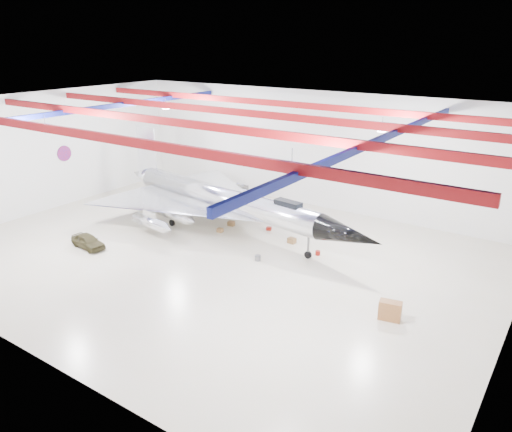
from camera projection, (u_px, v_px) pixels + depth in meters
The scene contains 15 objects.
floor at pixel (214, 256), 37.54m from camera, with size 40.00×40.00×0.00m, color beige.
wall_back at pixel (312, 149), 47.35m from camera, with size 40.00×40.00×0.00m, color silver.
wall_left at pixel (45, 152), 46.29m from camera, with size 30.00×30.00×0.00m, color silver.
ceiling at pixel (210, 108), 33.83m from camera, with size 40.00×40.00×0.00m, color #0A0F38.
ceiling_structure at pixel (210, 118), 34.05m from camera, with size 39.50×29.50×1.08m.
wall_roundel at pixel (64, 153), 47.98m from camera, with size 1.50×1.50×0.10m, color #B21414.
jet_aircraft at pixel (223, 202), 42.02m from camera, with size 27.76×17.87×7.58m.
jeep at pixel (88, 241), 38.86m from camera, with size 1.31×3.26×1.11m, color #3B351D.
desk at pixel (390, 311), 28.92m from camera, with size 1.28×0.64×1.17m, color brown.
crate_ply at pixel (220, 230), 42.13m from camera, with size 0.48×0.38×0.34m, color olive.
toolbox_red at pixel (269, 229), 42.56m from camera, with size 0.41×0.33×0.29m, color maroon.
engine_drum at pixel (258, 258), 36.76m from camera, with size 0.45×0.45×0.40m, color #59595B.
parts_bin at pixel (292, 240), 39.88m from camera, with size 0.60×0.48×0.42m, color olive.
tool_chest at pixel (318, 253), 37.69m from camera, with size 0.37×0.37×0.33m, color maroon.
oil_barrel at pixel (231, 224), 43.57m from camera, with size 0.56×0.45×0.39m, color olive.
Camera 1 is at (21.92, -26.59, 15.53)m, focal length 35.00 mm.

